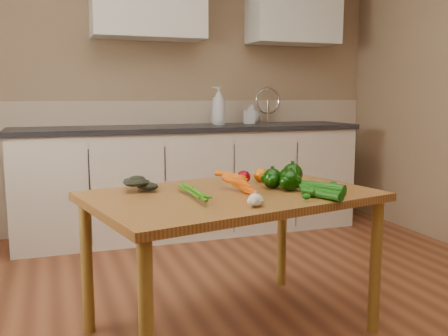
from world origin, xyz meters
TOP-DOWN VIEW (x-y plane):
  - room at (0.00, 0.17)m, footprint 4.04×5.04m
  - counter_run at (0.21, 2.19)m, footprint 2.84×0.64m
  - table at (-0.10, 0.38)m, footprint 1.45×1.09m
  - soap_bottle_a at (0.48, 2.27)m, footprint 0.14×0.14m
  - soap_bottle_b at (0.77, 2.27)m, footprint 0.08×0.08m
  - soap_bottle_c at (0.82, 2.35)m, footprint 0.13×0.13m
  - carrot_bunch at (-0.14, 0.35)m, footprint 0.28×0.23m
  - leafy_greens at (-0.51, 0.58)m, footprint 0.19×0.17m
  - garlic_bulb at (-0.11, 0.06)m, footprint 0.06×0.06m
  - pepper_a at (0.13, 0.42)m, footprint 0.10×0.10m
  - pepper_b at (0.27, 0.49)m, footprint 0.11×0.11m
  - pepper_c at (0.18, 0.33)m, footprint 0.10×0.10m
  - tomato_a at (0.05, 0.59)m, footprint 0.07×0.07m
  - tomato_b at (0.15, 0.59)m, footprint 0.08×0.08m
  - tomato_c at (0.27, 0.56)m, footprint 0.07×0.07m
  - zucchini_a at (0.28, 0.20)m, footprint 0.16×0.21m
  - zucchini_b at (0.23, 0.11)m, footprint 0.12×0.21m

SIDE VIEW (x-z plane):
  - counter_run at x=0.21m, z-range -0.11..1.03m
  - table at x=-0.10m, z-range 0.27..0.97m
  - zucchini_b at x=0.23m, z-range 0.70..0.74m
  - garlic_bulb at x=-0.11m, z-range 0.70..0.75m
  - zucchini_a at x=0.28m, z-range 0.70..0.75m
  - carrot_bunch at x=-0.14m, z-range 0.70..0.76m
  - tomato_a at x=0.05m, z-range 0.70..0.76m
  - tomato_c at x=0.27m, z-range 0.70..0.76m
  - tomato_b at x=0.15m, z-range 0.70..0.77m
  - leafy_greens at x=-0.51m, z-range 0.70..0.79m
  - pepper_a at x=0.13m, z-range 0.70..0.79m
  - pepper_c at x=0.18m, z-range 0.70..0.79m
  - pepper_b at x=0.27m, z-range 0.70..0.80m
  - soap_bottle_c at x=0.82m, z-range 0.90..1.06m
  - soap_bottle_b at x=0.77m, z-range 0.90..1.07m
  - soap_bottle_a at x=0.48m, z-range 0.90..1.22m
  - room at x=0.00m, z-range -0.07..2.57m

